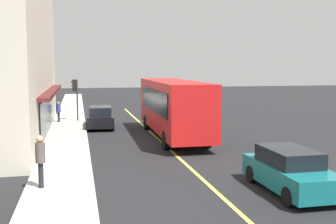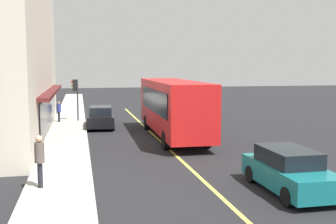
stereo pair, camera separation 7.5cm
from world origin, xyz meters
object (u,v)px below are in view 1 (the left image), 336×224
(bus, at_px, (173,106))
(pedestrian_mid_block, at_px, (59,110))
(traffic_light, at_px, (75,90))
(car_teal, at_px, (290,171))
(pedestrian_by_curb, at_px, (40,156))
(car_black, at_px, (100,117))
(car_white, at_px, (159,106))

(bus, distance_m, pedestrian_mid_block, 10.67)
(traffic_light, bearing_deg, car_teal, -159.62)
(pedestrian_by_curb, bearing_deg, car_teal, -101.95)
(bus, relative_size, pedestrian_by_curb, 6.01)
(car_teal, distance_m, pedestrian_mid_block, 21.39)
(car_teal, bearing_deg, car_black, 18.73)
(traffic_light, xyz_separation_m, car_teal, (-20.00, -7.43, -1.79))
(bus, xyz_separation_m, car_teal, (-11.68, -1.53, -1.24))
(pedestrian_by_curb, bearing_deg, car_white, -20.93)
(bus, relative_size, car_black, 2.55)
(car_white, relative_size, pedestrian_mid_block, 2.80)
(car_white, height_order, pedestrian_mid_block, pedestrian_mid_block)
(car_black, bearing_deg, bus, -140.79)
(bus, xyz_separation_m, car_white, (12.74, -1.64, -1.24))
(car_black, bearing_deg, pedestrian_mid_block, 47.31)
(bus, bearing_deg, car_teal, -172.52)
(pedestrian_mid_block, bearing_deg, bus, -137.69)
(car_white, bearing_deg, pedestrian_mid_block, 119.00)
(car_black, relative_size, pedestrian_by_curb, 2.36)
(car_white, xyz_separation_m, car_teal, (-24.41, 0.11, 0.00))
(bus, relative_size, car_white, 2.59)
(pedestrian_mid_block, bearing_deg, pedestrian_by_curb, -179.52)
(car_white, distance_m, car_teal, 24.41)
(bus, bearing_deg, pedestrian_mid_block, 42.31)
(bus, xyz_separation_m, pedestrian_mid_block, (7.86, 7.16, -0.92))
(bus, height_order, pedestrian_mid_block, bus)
(traffic_light, height_order, car_white, traffic_light)
(traffic_light, xyz_separation_m, car_black, (-3.23, -1.74, -1.79))
(car_black, bearing_deg, pedestrian_by_curb, 169.19)
(traffic_light, relative_size, pedestrian_by_curb, 1.72)
(pedestrian_mid_block, bearing_deg, car_white, -61.00)
(bus, xyz_separation_m, pedestrian_by_curb, (-9.87, 7.01, -0.71))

